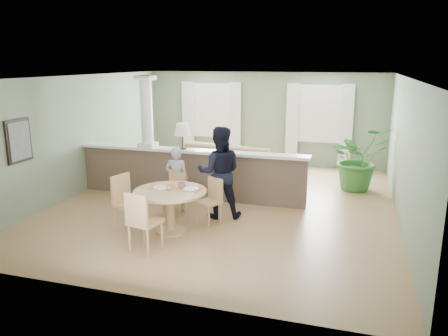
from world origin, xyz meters
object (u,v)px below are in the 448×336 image
(houseplant, at_px, (358,158))
(chair_side, at_px, (126,200))
(man_person, at_px, (219,172))
(sofa, at_px, (218,165))
(chair_far_boy, at_px, (176,192))
(child_person, at_px, (177,179))
(chair_near, at_px, (142,219))
(dining_table, at_px, (171,199))
(chair_far_man, at_px, (211,199))

(houseplant, relative_size, chair_side, 1.50)
(chair_side, xyz_separation_m, man_person, (1.42, 1.13, 0.34))
(sofa, relative_size, man_person, 1.69)
(man_person, bearing_deg, sofa, -87.98)
(chair_far_boy, bearing_deg, child_person, 106.30)
(man_person, bearing_deg, chair_near, 54.48)
(houseplant, xyz_separation_m, man_person, (-2.59, -2.74, 0.14))
(houseplant, relative_size, chair_far_boy, 1.81)
(houseplant, bearing_deg, chair_far_boy, -140.75)
(sofa, bearing_deg, chair_far_boy, -82.06)
(dining_table, xyz_separation_m, chair_side, (-0.83, -0.10, -0.06))
(chair_far_boy, relative_size, chair_far_man, 0.97)
(dining_table, bearing_deg, chair_side, -173.23)
(houseplant, bearing_deg, dining_table, -130.15)
(chair_near, relative_size, man_person, 0.56)
(chair_far_boy, distance_m, man_person, 1.00)
(dining_table, bearing_deg, sofa, 93.17)
(chair_far_boy, height_order, chair_side, chair_side)
(chair_near, relative_size, chair_side, 1.00)
(sofa, bearing_deg, houseplant, 16.23)
(chair_far_man, distance_m, chair_side, 1.57)
(chair_far_man, xyz_separation_m, man_person, (0.04, 0.38, 0.42))
(chair_side, distance_m, child_person, 1.31)
(dining_table, height_order, chair_side, chair_side)
(chair_far_boy, distance_m, chair_side, 1.16)
(chair_far_boy, height_order, chair_near, chair_near)
(houseplant, bearing_deg, sofa, -174.21)
(sofa, distance_m, chair_side, 3.59)
(houseplant, relative_size, dining_table, 1.17)
(dining_table, distance_m, man_person, 1.22)
(sofa, height_order, dining_table, sofa)
(sofa, bearing_deg, child_person, -83.31)
(sofa, height_order, chair_far_boy, sofa)
(sofa, relative_size, dining_table, 2.35)
(dining_table, bearing_deg, man_person, 60.23)
(sofa, relative_size, chair_near, 3.01)
(child_person, bearing_deg, man_person, 169.02)
(chair_near, bearing_deg, dining_table, -84.30)
(chair_far_boy, bearing_deg, chair_far_man, -14.98)
(chair_far_man, bearing_deg, child_person, 179.96)
(dining_table, distance_m, chair_far_man, 0.87)
(man_person, bearing_deg, dining_table, 44.24)
(houseplant, xyz_separation_m, dining_table, (-3.18, -3.78, -0.14))
(chair_far_man, height_order, chair_near, chair_near)
(child_person, height_order, man_person, man_person)
(houseplant, height_order, chair_side, houseplant)
(sofa, xyz_separation_m, chair_side, (-0.64, -3.53, 0.12))
(chair_far_boy, xyz_separation_m, man_person, (0.89, 0.10, 0.44))
(chair_near, relative_size, child_person, 0.75)
(sofa, height_order, man_person, man_person)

